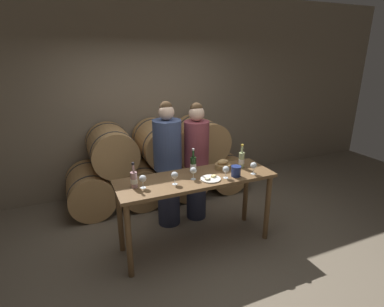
{
  "coord_description": "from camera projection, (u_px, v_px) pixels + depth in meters",
  "views": [
    {
      "loc": [
        -1.32,
        -2.91,
        2.28
      ],
      "look_at": [
        0.0,
        0.12,
        1.16
      ],
      "focal_mm": 28.0,
      "sensor_mm": 36.0,
      "label": 1
    }
  ],
  "objects": [
    {
      "name": "stone_wall_back",
      "position": [
        147.0,
        95.0,
        4.98
      ],
      "size": [
        10.0,
        0.12,
        3.2
      ],
      "color": "gray",
      "rests_on": "ground_plane"
    },
    {
      "name": "ground_plane",
      "position": [
        196.0,
        244.0,
        3.76
      ],
      "size": [
        10.0,
        10.0,
        0.0
      ],
      "primitive_type": "plane",
      "color": "#726654"
    },
    {
      "name": "blue_crock",
      "position": [
        236.0,
        171.0,
        3.47
      ],
      "size": [
        0.12,
        0.12,
        0.12
      ],
      "color": "navy",
      "rests_on": "tasting_table"
    },
    {
      "name": "wine_bottle_rose",
      "position": [
        134.0,
        179.0,
        3.17
      ],
      "size": [
        0.07,
        0.07,
        0.28
      ],
      "color": "#BC8E93",
      "rests_on": "tasting_table"
    },
    {
      "name": "person_left",
      "position": [
        168.0,
        165.0,
        3.96
      ],
      "size": [
        0.37,
        0.37,
        1.71
      ],
      "color": "#2D334C",
      "rests_on": "ground_plane"
    },
    {
      "name": "barrel_stack",
      "position": [
        160.0,
        163.0,
        4.81
      ],
      "size": [
        2.87,
        0.89,
        1.26
      ],
      "color": "tan",
      "rests_on": "ground_plane"
    },
    {
      "name": "cheese_plate",
      "position": [
        211.0,
        179.0,
        3.4
      ],
      "size": [
        0.23,
        0.23,
        0.04
      ],
      "color": "white",
      "rests_on": "tasting_table"
    },
    {
      "name": "wine_glass_right",
      "position": [
        226.0,
        170.0,
        3.41
      ],
      "size": [
        0.08,
        0.08,
        0.15
      ],
      "color": "white",
      "rests_on": "tasting_table"
    },
    {
      "name": "wine_bottle_white",
      "position": [
        242.0,
        160.0,
        3.73
      ],
      "size": [
        0.07,
        0.07,
        0.3
      ],
      "color": "#ADBC7F",
      "rests_on": "tasting_table"
    },
    {
      "name": "bread_basket",
      "position": [
        223.0,
        165.0,
        3.7
      ],
      "size": [
        0.2,
        0.2,
        0.12
      ],
      "color": "olive",
      "rests_on": "tasting_table"
    },
    {
      "name": "wine_glass_center",
      "position": [
        193.0,
        171.0,
        3.37
      ],
      "size": [
        0.08,
        0.08,
        0.15
      ],
      "color": "white",
      "rests_on": "tasting_table"
    },
    {
      "name": "wine_bottle_red",
      "position": [
        193.0,
        164.0,
        3.57
      ],
      "size": [
        0.07,
        0.07,
        0.3
      ],
      "color": "#193819",
      "rests_on": "tasting_table"
    },
    {
      "name": "wine_glass_far_right",
      "position": [
        254.0,
        166.0,
        3.52
      ],
      "size": [
        0.08,
        0.08,
        0.15
      ],
      "color": "white",
      "rests_on": "tasting_table"
    },
    {
      "name": "tasting_table",
      "position": [
        196.0,
        187.0,
        3.51
      ],
      "size": [
        1.86,
        0.61,
        0.91
      ],
      "color": "brown",
      "rests_on": "ground_plane"
    },
    {
      "name": "person_right",
      "position": [
        196.0,
        162.0,
        4.12
      ],
      "size": [
        0.34,
        0.34,
        1.67
      ],
      "color": "#2D334C",
      "rests_on": "ground_plane"
    },
    {
      "name": "wine_glass_far_left",
      "position": [
        143.0,
        179.0,
        3.15
      ],
      "size": [
        0.08,
        0.08,
        0.15
      ],
      "color": "white",
      "rests_on": "tasting_table"
    },
    {
      "name": "wine_glass_left",
      "position": [
        175.0,
        175.0,
        3.24
      ],
      "size": [
        0.08,
        0.08,
        0.15
      ],
      "color": "white",
      "rests_on": "tasting_table"
    }
  ]
}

